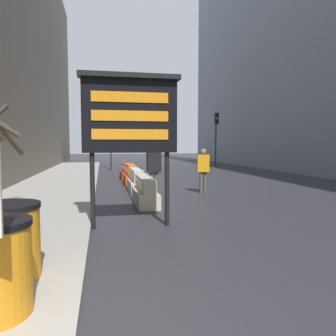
# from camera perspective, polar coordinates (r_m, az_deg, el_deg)

# --- Properties ---
(barrel_drum_middle) EXTENTS (0.77, 0.77, 0.91)m
(barrel_drum_middle) POSITION_cam_1_polar(r_m,az_deg,el_deg) (4.47, -26.12, -11.32)
(barrel_drum_middle) COLOR orange
(barrel_drum_middle) RESTS_ON sidewalk_left
(message_board) EXTENTS (2.07, 0.36, 3.18)m
(message_board) POSITION_cam_1_polar(r_m,az_deg,el_deg) (6.89, -6.64, 9.01)
(message_board) COLOR black
(message_board) RESTS_ON ground_plane
(jersey_barrier_cream) EXTENTS (0.58, 2.16, 0.80)m
(jersey_barrier_cream) POSITION_cam_1_polar(r_m,az_deg,el_deg) (9.61, -4.04, -4.21)
(jersey_barrier_cream) COLOR beige
(jersey_barrier_cream) RESTS_ON ground_plane
(jersey_barrier_white) EXTENTS (0.53, 2.01, 0.84)m
(jersey_barrier_white) POSITION_cam_1_polar(r_m,az_deg,el_deg) (12.16, -5.60, -2.38)
(jersey_barrier_white) COLOR silver
(jersey_barrier_white) RESTS_ON ground_plane
(jersey_barrier_orange_near) EXTENTS (0.56, 1.81, 0.87)m
(jersey_barrier_orange_near) POSITION_cam_1_polar(r_m,az_deg,el_deg) (14.36, -6.50, -1.34)
(jersey_barrier_orange_near) COLOR orange
(jersey_barrier_orange_near) RESTS_ON ground_plane
(jersey_barrier_red_striped) EXTENTS (0.60, 2.13, 0.77)m
(jersey_barrier_red_striped) POSITION_cam_1_polar(r_m,az_deg,el_deg) (16.83, -7.22, -0.69)
(jersey_barrier_red_striped) COLOR red
(jersey_barrier_red_striped) RESTS_ON ground_plane
(traffic_cone_near) EXTENTS (0.34, 0.34, 0.61)m
(traffic_cone_near) POSITION_cam_1_polar(r_m,az_deg,el_deg) (15.64, -4.29, -1.19)
(traffic_cone_near) COLOR black
(traffic_cone_near) RESTS_ON ground_plane
(traffic_light_near_curb) EXTENTS (0.28, 0.45, 4.53)m
(traffic_light_near_curb) POSITION_cam_1_polar(r_m,az_deg,el_deg) (22.58, -9.99, 7.90)
(traffic_light_near_curb) COLOR #2D2D30
(traffic_light_near_curb) RESTS_ON ground_plane
(traffic_light_far_side) EXTENTS (0.28, 0.45, 4.21)m
(traffic_light_far_side) POSITION_cam_1_polar(r_m,az_deg,el_deg) (26.34, 8.40, 6.91)
(traffic_light_far_side) COLOR #2D2D30
(traffic_light_far_side) RESTS_ON ground_plane
(pedestrian_worker) EXTENTS (0.46, 0.29, 1.73)m
(pedestrian_worker) POSITION_cam_1_polar(r_m,az_deg,el_deg) (10.80, -2.48, 0.27)
(pedestrian_worker) COLOR #514C42
(pedestrian_worker) RESTS_ON ground_plane
(pedestrian_passerby) EXTENTS (0.46, 0.34, 1.60)m
(pedestrian_passerby) POSITION_cam_1_polar(r_m,az_deg,el_deg) (11.75, 6.15, 0.17)
(pedestrian_passerby) COLOR #514C42
(pedestrian_passerby) RESTS_ON ground_plane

